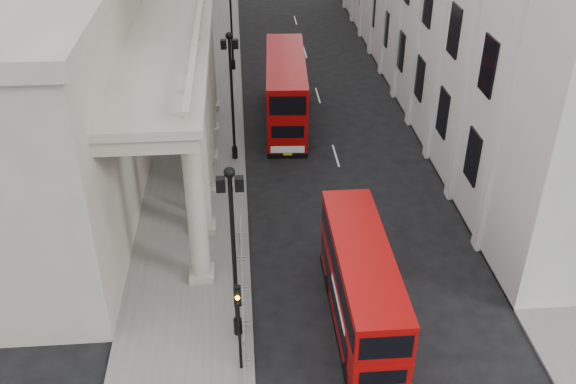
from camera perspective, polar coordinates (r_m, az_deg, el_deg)
The scene contains 14 objects.
sidewalk_west at distance 50.91m, azimuth -7.55°, elevation 8.26°, with size 6.00×140.00×0.12m, color slate.
sidewalk_east at distance 52.59m, azimuth 10.90°, elevation 8.75°, with size 3.00×140.00×0.12m, color slate.
kerb at distance 50.82m, azimuth -4.20°, elevation 8.43°, with size 0.20×140.00×0.14m, color slate.
portico_building at distance 38.89m, azimuth -20.00°, elevation 8.53°, with size 9.00×28.00×12.00m, color gray.
lamp_post_south at distance 25.68m, azimuth -4.88°, elevation -4.67°, with size 1.05×0.44×8.32m.
lamp_post_mid at distance 39.72m, azimuth -5.03°, elevation 9.12°, with size 1.05×0.44×8.32m.
lamp_post_north at distance 54.85m, azimuth -5.10°, elevation 15.53°, with size 1.05×0.44×8.32m.
traffic_light at distance 25.26m, azimuth -4.44°, elevation -10.68°, with size 0.28×0.33×4.30m.
crowd_barriers at distance 27.13m, azimuth -3.90°, elevation -14.12°, with size 0.50×18.75×1.10m.
bus_near at distance 28.08m, azimuth 6.52°, elevation -8.29°, with size 2.34×9.49×4.10m.
bus_far at distance 45.67m, azimuth -0.19°, elevation 9.05°, with size 3.27×11.17×4.77m.
pedestrian_a at distance 35.80m, azimuth -7.66°, elevation -0.79°, with size 0.66×0.43×1.80m, color black.
pedestrian_b at distance 38.98m, azimuth -8.41°, elevation 1.90°, with size 0.79×0.62×1.63m, color black.
pedestrian_c at distance 39.94m, azimuth -7.89°, elevation 2.93°, with size 0.91×0.59×1.87m, color black.
Camera 1 is at (-0.05, -16.70, 20.10)m, focal length 40.00 mm.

